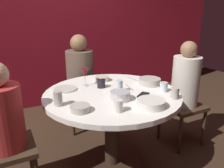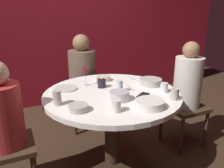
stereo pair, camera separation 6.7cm
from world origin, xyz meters
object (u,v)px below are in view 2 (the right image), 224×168
object	(u,v)px
candle_holder	(102,83)
cup_far_edge	(57,98)
dining_table	(112,110)
seated_diner_right	(187,84)
cup_center_front	(175,94)
seated_diner_back	(82,72)
cup_by_right_diner	(119,86)
bowl_rice_portion	(78,108)
cell_phone	(143,95)
cup_by_left_diner	(164,88)
bowl_small_white	(151,82)
seated_diner_left	(2,118)
cup_near_candle	(116,106)
wine_glass	(86,73)
dinner_plate	(66,88)
bowl_sauce_side	(150,104)
bowl_serving_large	(119,96)
bowl_salad_center	(103,78)

from	to	relation	value
candle_holder	cup_far_edge	world-z (taller)	cup_far_edge
dining_table	seated_diner_right	size ratio (longest dim) A/B	1.05
cup_center_front	seated_diner_back	bearing A→B (deg)	107.94
seated_diner_right	cup_by_right_diner	bearing A→B (deg)	0.65
dining_table	bowl_rice_portion	size ratio (longest dim) A/B	8.45
dining_table	seated_diner_back	world-z (taller)	seated_diner_back
seated_diner_back	cell_phone	distance (m)	1.07
cup_by_left_diner	cup_by_right_diner	distance (m)	0.40
bowl_rice_portion	candle_holder	bearing A→B (deg)	49.24
bowl_small_white	bowl_rice_portion	distance (m)	0.86
seated_diner_left	cup_by_right_diner	bearing A→B (deg)	-0.55
cup_near_candle	seated_diner_left	bearing A→B (deg)	153.71
candle_holder	wine_glass	size ratio (longest dim) A/B	0.56
candle_holder	dinner_plate	size ratio (longest dim) A/B	0.47
candle_holder	cell_phone	bearing A→B (deg)	-56.15
wine_glass	cup_by_left_diner	bearing A→B (deg)	-39.70
dinner_plate	bowl_sauce_side	size ratio (longest dim) A/B	0.98
dinner_plate	bowl_sauce_side	world-z (taller)	bowl_sauce_side
dining_table	dinner_plate	distance (m)	0.48
seated_diner_right	cup_far_edge	distance (m)	1.38
bowl_rice_portion	cup_by_right_diner	world-z (taller)	cup_by_right_diner
cell_phone	cup_center_front	distance (m)	0.26
cup_by_left_diner	cup_center_front	bearing A→B (deg)	-99.17
dining_table	cup_by_left_diner	distance (m)	0.51
wine_glass	cup_by_right_diner	world-z (taller)	wine_glass
dining_table	cup_near_candle	size ratio (longest dim) A/B	13.34
seated_diner_back	bowl_small_white	size ratio (longest dim) A/B	5.59
bowl_serving_large	cup_far_edge	xyz separation A→B (m)	(-0.48, 0.11, 0.02)
bowl_serving_large	cup_by_left_diner	distance (m)	0.44
dining_table	bowl_serving_large	world-z (taller)	bowl_serving_large
cell_phone	wine_glass	bearing A→B (deg)	-178.66
bowl_serving_large	bowl_sauce_side	bearing A→B (deg)	-58.10
cup_by_right_diner	cup_near_candle	bearing A→B (deg)	-119.89
cup_far_edge	cup_near_candle	bearing A→B (deg)	-40.23
wine_glass	cup_center_front	distance (m)	0.85
candle_holder	cup_center_front	distance (m)	0.68
cup_center_front	cup_far_edge	bearing A→B (deg)	161.82
wine_glass	cell_phone	distance (m)	0.60
cell_phone	seated_diner_right	bearing A→B (deg)	69.87
seated_diner_back	seated_diner_right	size ratio (longest dim) A/B	1.02
wine_glass	cup_by_right_diner	bearing A→B (deg)	-54.07
cup_by_right_diner	cup_center_front	size ratio (longest dim) A/B	1.11
bowl_serving_large	bowl_salad_center	bearing A→B (deg)	80.97
bowl_salad_center	cup_center_front	size ratio (longest dim) A/B	1.55
bowl_serving_large	cup_by_right_diner	bearing A→B (deg)	63.25
seated_diner_left	cell_phone	distance (m)	1.13
cup_by_left_diner	cup_far_edge	distance (m)	0.93
seated_diner_right	cup_by_right_diner	size ratio (longest dim) A/B	10.93
cell_phone	cup_by_left_diner	world-z (taller)	cup_by_left_diner
bowl_rice_portion	cup_by_left_diner	size ratio (longest dim) A/B	1.67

